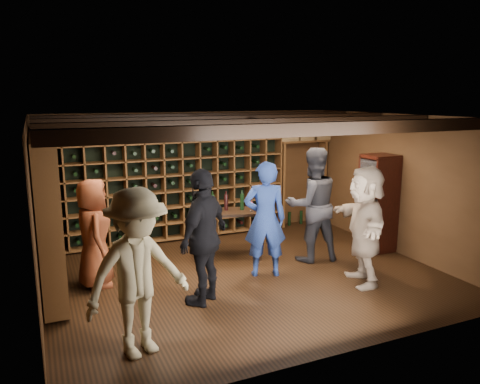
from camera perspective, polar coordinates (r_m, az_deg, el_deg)
name	(u,v)px	position (r m, az deg, el deg)	size (l,w,h in m)	color
ground	(247,276)	(7.54, 0.81, -10.20)	(6.00, 6.00, 0.00)	black
room_shell	(246,122)	(7.06, 0.69, 8.50)	(6.00, 6.00, 6.00)	#4C301A
wine_rack_back	(172,183)	(9.17, -8.26, 1.11)	(4.65, 0.30, 2.20)	brown
wine_rack_left	(47,212)	(7.38, -22.47, -2.24)	(0.30, 2.65, 2.20)	brown
crate_shelf	(303,154)	(10.26, 7.70, 4.61)	(1.20, 0.32, 2.07)	brown
display_cabinet	(378,205)	(8.87, 16.43, -1.55)	(0.55, 0.50, 1.75)	black
man_blue_shirt	(265,219)	(7.33, 3.06, -3.34)	(0.67, 0.44, 1.83)	navy
man_grey_suit	(312,205)	(8.09, 8.79, -1.54)	(0.95, 0.74, 1.96)	black
guest_red_floral	(94,233)	(7.25, -17.39, -4.84)	(0.80, 0.52, 1.63)	maroon
guest_woman_black	(204,237)	(6.37, -4.41, -5.47)	(1.10, 0.46, 1.88)	black
guest_khaki	(138,273)	(5.22, -12.37, -9.66)	(1.21, 0.70, 1.87)	#9A906B
guest_beige	(365,225)	(7.26, 14.95, -3.96)	(1.68, 0.53, 1.81)	tan
tasting_table	(229,216)	(8.16, -1.37, -2.96)	(1.24, 0.87, 1.13)	black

